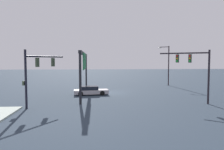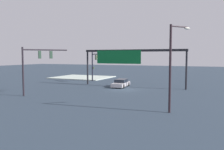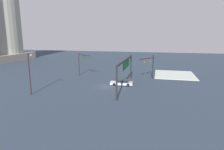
{
  "view_description": "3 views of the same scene",
  "coord_description": "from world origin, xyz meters",
  "px_view_note": "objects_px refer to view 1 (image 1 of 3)",
  "views": [
    {
      "loc": [
        31.94,
        -2.31,
        4.76
      ],
      "look_at": [
        2.44,
        -0.01,
        2.8
      ],
      "focal_mm": 35.09,
      "sensor_mm": 36.0,
      "label": 1
    },
    {
      "loc": [
        -12.64,
        32.69,
        4.87
      ],
      "look_at": [
        1.99,
        -0.32,
        2.05
      ],
      "focal_mm": 39.44,
      "sensor_mm": 36.0,
      "label": 2
    },
    {
      "loc": [
        -37.32,
        -10.21,
        10.4
      ],
      "look_at": [
        2.8,
        -0.48,
        1.88
      ],
      "focal_mm": 30.63,
      "sensor_mm": 36.0,
      "label": 3
    }
  ],
  "objects_px": {
    "traffic_signal_opposite_side": "(36,69)",
    "streetlamp_curved_arm": "(167,63)",
    "traffic_signal_near_corner": "(195,65)",
    "sedan_car_approaching": "(91,91)"
  },
  "relations": [
    {
      "from": "traffic_signal_opposite_side",
      "to": "streetlamp_curved_arm",
      "type": "height_order",
      "value": "streetlamp_curved_arm"
    },
    {
      "from": "traffic_signal_near_corner",
      "to": "sedan_car_approaching",
      "type": "xyz_separation_m",
      "value": [
        -6.64,
        -11.78,
        -3.64
      ]
    },
    {
      "from": "traffic_signal_near_corner",
      "to": "streetlamp_curved_arm",
      "type": "height_order",
      "value": "streetlamp_curved_arm"
    },
    {
      "from": "traffic_signal_near_corner",
      "to": "traffic_signal_opposite_side",
      "type": "distance_m",
      "value": 17.23
    },
    {
      "from": "traffic_signal_near_corner",
      "to": "streetlamp_curved_arm",
      "type": "xyz_separation_m",
      "value": [
        -17.13,
        2.65,
        0.15
      ]
    },
    {
      "from": "streetlamp_curved_arm",
      "to": "sedan_car_approaching",
      "type": "height_order",
      "value": "streetlamp_curved_arm"
    },
    {
      "from": "traffic_signal_near_corner",
      "to": "sedan_car_approaching",
      "type": "height_order",
      "value": "traffic_signal_near_corner"
    },
    {
      "from": "sedan_car_approaching",
      "to": "streetlamp_curved_arm",
      "type": "bearing_deg",
      "value": 30.99
    },
    {
      "from": "traffic_signal_opposite_side",
      "to": "traffic_signal_near_corner",
      "type": "bearing_deg",
      "value": -54.35
    },
    {
      "from": "traffic_signal_opposite_side",
      "to": "sedan_car_approaching",
      "type": "relative_size",
      "value": 1.2
    }
  ]
}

